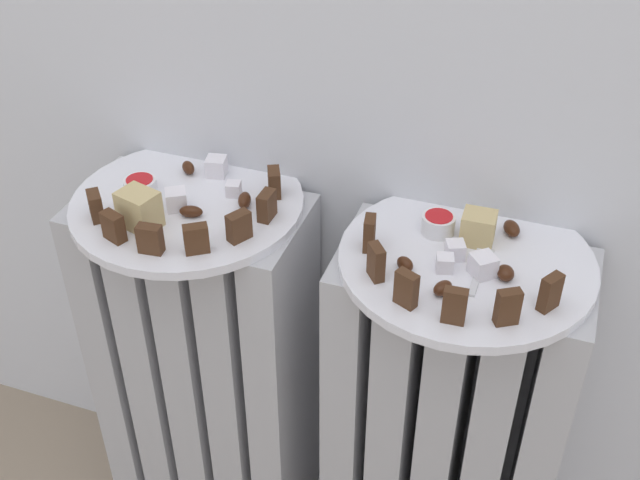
% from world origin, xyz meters
% --- Properties ---
extents(radiator_left, '(0.32, 0.17, 0.62)m').
position_xyz_m(radiator_left, '(-0.18, 0.28, 0.30)').
color(radiator_left, '#B2B2B7').
rests_on(radiator_left, ground_plane).
extents(radiator_right, '(0.32, 0.17, 0.62)m').
position_xyz_m(radiator_right, '(0.18, 0.28, 0.30)').
color(radiator_right, '#B2B2B7').
rests_on(radiator_right, ground_plane).
extents(plate_left, '(0.30, 0.30, 0.01)m').
position_xyz_m(plate_left, '(-0.18, 0.28, 0.62)').
color(plate_left, white).
rests_on(plate_left, radiator_left).
extents(plate_right, '(0.30, 0.30, 0.01)m').
position_xyz_m(plate_right, '(0.18, 0.28, 0.62)').
color(plate_right, white).
rests_on(plate_right, radiator_right).
extents(dark_cake_slice_left_0, '(0.03, 0.03, 0.04)m').
position_xyz_m(dark_cake_slice_left_0, '(-0.27, 0.21, 0.65)').
color(dark_cake_slice_left_0, '#472B19').
rests_on(dark_cake_slice_left_0, plate_left).
extents(dark_cake_slice_left_1, '(0.03, 0.02, 0.04)m').
position_xyz_m(dark_cake_slice_left_1, '(-0.22, 0.18, 0.65)').
color(dark_cake_slice_left_1, '#472B19').
rests_on(dark_cake_slice_left_1, plate_left).
extents(dark_cake_slice_left_2, '(0.03, 0.02, 0.04)m').
position_xyz_m(dark_cake_slice_left_2, '(-0.17, 0.17, 0.65)').
color(dark_cake_slice_left_2, '#472B19').
rests_on(dark_cake_slice_left_2, plate_left).
extents(dark_cake_slice_left_3, '(0.03, 0.03, 0.04)m').
position_xyz_m(dark_cake_slice_left_3, '(-0.12, 0.19, 0.65)').
color(dark_cake_slice_left_3, '#472B19').
rests_on(dark_cake_slice_left_3, plate_left).
extents(dark_cake_slice_left_4, '(0.03, 0.03, 0.04)m').
position_xyz_m(dark_cake_slice_left_4, '(-0.08, 0.23, 0.65)').
color(dark_cake_slice_left_4, '#472B19').
rests_on(dark_cake_slice_left_4, plate_left).
extents(dark_cake_slice_left_5, '(0.02, 0.03, 0.04)m').
position_xyz_m(dark_cake_slice_left_5, '(-0.07, 0.28, 0.65)').
color(dark_cake_slice_left_5, '#472B19').
rests_on(dark_cake_slice_left_5, plate_left).
extents(dark_cake_slice_left_6, '(0.03, 0.03, 0.04)m').
position_xyz_m(dark_cake_slice_left_6, '(-0.08, 0.33, 0.65)').
color(dark_cake_slice_left_6, '#472B19').
rests_on(dark_cake_slice_left_6, plate_left).
extents(marble_cake_slice_left_0, '(0.05, 0.05, 0.05)m').
position_xyz_m(marble_cake_slice_left_0, '(-0.21, 0.21, 0.65)').
color(marble_cake_slice_left_0, tan).
rests_on(marble_cake_slice_left_0, plate_left).
extents(turkish_delight_left_0, '(0.03, 0.03, 0.03)m').
position_xyz_m(turkish_delight_left_0, '(-0.17, 0.35, 0.64)').
color(turkish_delight_left_0, white).
rests_on(turkish_delight_left_0, plate_left).
extents(turkish_delight_left_1, '(0.02, 0.02, 0.02)m').
position_xyz_m(turkish_delight_left_1, '(-0.13, 0.31, 0.64)').
color(turkish_delight_left_1, white).
rests_on(turkish_delight_left_1, plate_left).
extents(turkish_delight_left_2, '(0.03, 0.03, 0.03)m').
position_xyz_m(turkish_delight_left_2, '(-0.18, 0.26, 0.64)').
color(turkish_delight_left_2, white).
rests_on(turkish_delight_left_2, plate_left).
extents(medjool_date_left_0, '(0.03, 0.02, 0.01)m').
position_xyz_m(medjool_date_left_0, '(-0.16, 0.25, 0.63)').
color(medjool_date_left_0, '#3D1E0F').
rests_on(medjool_date_left_0, plate_left).
extents(medjool_date_left_1, '(0.03, 0.03, 0.02)m').
position_xyz_m(medjool_date_left_1, '(-0.21, 0.34, 0.64)').
color(medjool_date_left_1, '#3D1E0F').
rests_on(medjool_date_left_1, plate_left).
extents(medjool_date_left_2, '(0.02, 0.03, 0.02)m').
position_xyz_m(medjool_date_left_2, '(-0.10, 0.29, 0.64)').
color(medjool_date_left_2, '#3D1E0F').
rests_on(medjool_date_left_2, plate_left).
extents(jam_bowl_left, '(0.04, 0.04, 0.02)m').
position_xyz_m(jam_bowl_left, '(-0.25, 0.28, 0.64)').
color(jam_bowl_left, white).
rests_on(jam_bowl_left, plate_left).
extents(dark_cake_slice_right_0, '(0.02, 0.03, 0.04)m').
position_xyz_m(dark_cake_slice_right_0, '(0.07, 0.26, 0.65)').
color(dark_cake_slice_right_0, '#472B19').
rests_on(dark_cake_slice_right_0, plate_right).
extents(dark_cake_slice_right_1, '(0.03, 0.03, 0.04)m').
position_xyz_m(dark_cake_slice_right_1, '(0.09, 0.21, 0.65)').
color(dark_cake_slice_right_1, '#472B19').
rests_on(dark_cake_slice_right_1, plate_right).
extents(dark_cake_slice_right_2, '(0.03, 0.02, 0.04)m').
position_xyz_m(dark_cake_slice_right_2, '(0.13, 0.18, 0.65)').
color(dark_cake_slice_right_2, '#472B19').
rests_on(dark_cake_slice_right_2, plate_right).
extents(dark_cake_slice_right_3, '(0.03, 0.01, 0.04)m').
position_xyz_m(dark_cake_slice_right_3, '(0.19, 0.17, 0.65)').
color(dark_cake_slice_right_3, '#472B19').
rests_on(dark_cake_slice_right_3, plate_right).
extents(dark_cake_slice_right_4, '(0.03, 0.02, 0.04)m').
position_xyz_m(dark_cake_slice_right_4, '(0.24, 0.18, 0.65)').
color(dark_cake_slice_right_4, '#472B19').
rests_on(dark_cake_slice_right_4, plate_right).
extents(dark_cake_slice_right_5, '(0.02, 0.03, 0.04)m').
position_xyz_m(dark_cake_slice_right_5, '(0.28, 0.22, 0.65)').
color(dark_cake_slice_right_5, '#472B19').
rests_on(dark_cake_slice_right_5, plate_right).
extents(marble_cake_slice_right_0, '(0.04, 0.04, 0.04)m').
position_xyz_m(marble_cake_slice_right_0, '(0.19, 0.31, 0.65)').
color(marble_cake_slice_right_0, tan).
rests_on(marble_cake_slice_right_0, plate_right).
extents(turkish_delight_right_0, '(0.02, 0.02, 0.02)m').
position_xyz_m(turkish_delight_right_0, '(0.16, 0.25, 0.64)').
color(turkish_delight_right_0, white).
rests_on(turkish_delight_right_0, plate_right).
extents(turkish_delight_right_1, '(0.03, 0.03, 0.02)m').
position_xyz_m(turkish_delight_right_1, '(0.17, 0.27, 0.64)').
color(turkish_delight_right_1, white).
rests_on(turkish_delight_right_1, plate_right).
extents(turkish_delight_right_2, '(0.04, 0.04, 0.03)m').
position_xyz_m(turkish_delight_right_2, '(0.20, 0.25, 0.64)').
color(turkish_delight_right_2, white).
rests_on(turkish_delight_right_2, plate_right).
extents(medjool_date_right_0, '(0.03, 0.03, 0.02)m').
position_xyz_m(medjool_date_right_0, '(0.23, 0.25, 0.64)').
color(medjool_date_right_0, '#3D1E0F').
rests_on(medjool_date_right_0, plate_right).
extents(medjool_date_right_1, '(0.03, 0.03, 0.02)m').
position_xyz_m(medjool_date_right_1, '(0.17, 0.21, 0.63)').
color(medjool_date_right_1, '#3D1E0F').
rests_on(medjool_date_right_1, plate_right).
extents(medjool_date_right_2, '(0.03, 0.03, 0.02)m').
position_xyz_m(medjool_date_right_2, '(0.12, 0.23, 0.64)').
color(medjool_date_right_2, '#3D1E0F').
rests_on(medjool_date_right_2, plate_right).
extents(medjool_date_right_3, '(0.03, 0.03, 0.02)m').
position_xyz_m(medjool_date_right_3, '(0.22, 0.34, 0.64)').
color(medjool_date_right_3, '#3D1E0F').
rests_on(medjool_date_right_3, plate_right).
extents(jam_bowl_right, '(0.04, 0.04, 0.02)m').
position_xyz_m(jam_bowl_right, '(0.14, 0.32, 0.64)').
color(jam_bowl_right, white).
rests_on(jam_bowl_right, plate_right).
extents(fork, '(0.02, 0.09, 0.00)m').
position_xyz_m(fork, '(0.20, 0.26, 0.63)').
color(fork, silver).
rests_on(fork, plate_right).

